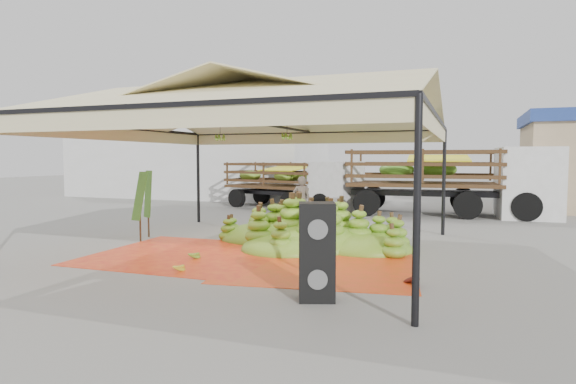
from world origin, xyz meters
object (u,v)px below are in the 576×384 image
(vendor, at_px, (302,200))
(truck_left, at_px, (297,180))
(speaker_stack, at_px, (317,251))
(truck_right, at_px, (457,174))
(banana_heap, at_px, (314,222))

(vendor, relative_size, truck_left, 0.25)
(speaker_stack, relative_size, truck_right, 0.20)
(truck_left, relative_size, truck_right, 0.82)
(speaker_stack, height_order, truck_right, truck_right)
(speaker_stack, height_order, truck_left, truck_left)
(speaker_stack, bearing_deg, truck_right, 61.90)
(vendor, relative_size, truck_right, 0.21)
(truck_left, xyz_separation_m, truck_right, (6.55, -0.13, 0.33))
(truck_left, bearing_deg, speaker_stack, -55.19)
(vendor, height_order, truck_right, truck_right)
(banana_heap, bearing_deg, speaker_stack, -72.17)
(truck_left, height_order, truck_right, truck_right)
(truck_right, bearing_deg, truck_left, 174.70)
(truck_left, bearing_deg, banana_heap, -53.65)
(vendor, bearing_deg, banana_heap, 101.31)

